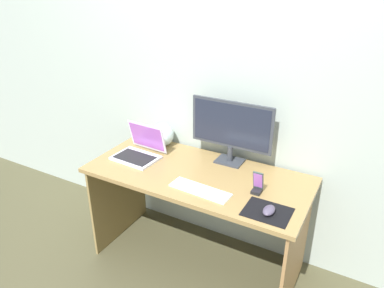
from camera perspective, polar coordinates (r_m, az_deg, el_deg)
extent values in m
plane|color=#49462E|center=(2.77, 0.77, -17.62)|extent=(8.00, 8.00, 0.00)
cube|color=#A2B0A8|center=(2.45, 5.11, 10.10)|extent=(6.00, 0.04, 2.50)
cube|color=olive|center=(2.35, 0.87, -4.86)|extent=(1.43, 0.65, 0.03)
cube|color=olive|center=(2.87, -11.25, -7.74)|extent=(0.02, 0.61, 0.69)
cube|color=#976F44|center=(2.38, 15.89, -16.21)|extent=(0.02, 0.61, 0.69)
cube|color=#33373F|center=(2.49, 5.91, -2.66)|extent=(0.18, 0.14, 0.01)
cylinder|color=#33373F|center=(2.46, 5.97, -1.47)|extent=(0.04, 0.04, 0.10)
cube|color=#33373F|center=(2.37, 6.19, 3.04)|extent=(0.56, 0.02, 0.32)
cube|color=#1E2333|center=(2.36, 6.10, 2.96)|extent=(0.52, 0.00, 0.28)
cube|color=white|center=(2.54, -8.78, -2.15)|extent=(0.31, 0.23, 0.02)
cube|color=black|center=(2.53, -8.95, -2.05)|extent=(0.27, 0.18, 0.00)
cube|color=white|center=(2.58, -7.05, 1.14)|extent=(0.30, 0.07, 0.20)
cube|color=#A559BF|center=(2.58, -7.12, 1.13)|extent=(0.28, 0.06, 0.18)
sphere|color=silver|center=(2.69, -4.70, 1.43)|extent=(0.17, 0.17, 0.17)
cube|color=white|center=(2.16, 1.28, -7.20)|extent=(0.38, 0.14, 0.01)
cube|color=black|center=(2.03, 11.69, -10.34)|extent=(0.25, 0.20, 0.00)
ellipsoid|color=#494156|center=(2.01, 11.94, -10.12)|extent=(0.06, 0.10, 0.04)
cube|color=black|center=(2.17, 10.05, -7.34)|extent=(0.06, 0.05, 0.02)
cube|color=#32413F|center=(2.14, 10.31, -5.62)|extent=(0.06, 0.04, 0.12)
cube|color=#A559BF|center=(2.14, 10.27, -5.66)|extent=(0.05, 0.03, 0.10)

